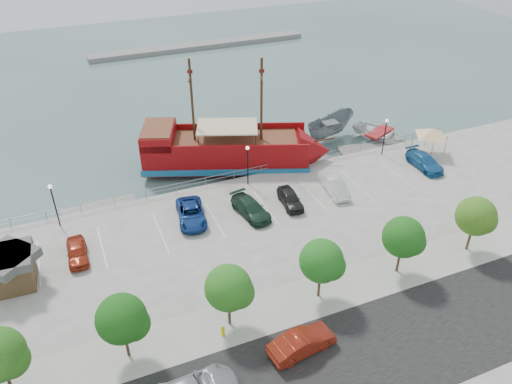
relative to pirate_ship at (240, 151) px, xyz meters
name	(u,v)px	position (x,y,z in m)	size (l,w,h in m)	color
ground	(274,228)	(-1.00, -11.33, -2.15)	(160.00, 160.00, 0.00)	#445F5D
street	(376,352)	(-1.00, -27.33, -1.14)	(100.00, 8.00, 0.04)	black
sidewalk	(330,292)	(-1.00, -21.33, -1.14)	(100.00, 4.00, 0.05)	gray
seawall_railing	(243,173)	(-1.00, -3.53, -0.62)	(50.00, 0.06, 1.00)	gray
far_shore	(200,46)	(9.00, 43.67, -1.75)	(40.00, 3.00, 0.80)	gray
pirate_ship	(240,151)	(0.00, 0.00, 0.00)	(20.65, 12.27, 12.85)	maroon
patrol_boat	(330,129)	(12.53, 2.40, -0.75)	(2.72, 7.24, 2.80)	slate
speedboat	(379,135)	(17.91, -0.18, -1.46)	(4.76, 6.66, 1.38)	silver
dock_west	(100,208)	(-15.33, -2.13, -1.95)	(6.94, 1.98, 0.40)	gray
dock_mid	(303,164)	(6.67, -2.13, -1.96)	(6.76, 1.93, 0.39)	slate
dock_east	(371,149)	(15.57, -2.13, -1.93)	(7.75, 2.22, 0.44)	slate
shed	(10,268)	(-22.76, -11.29, 0.40)	(3.73, 3.73, 2.92)	#513B22
canopy_tent	(432,128)	(19.91, -6.45, 1.85)	(5.11, 5.11, 3.45)	slate
street_sedan	(302,343)	(-5.43, -25.33, -0.39)	(1.62, 4.63, 1.53)	maroon
fire_hydrant	(223,331)	(-9.77, -22.13, -0.73)	(0.27, 0.27, 0.78)	#D5D200
lamp_post_left	(53,198)	(-19.00, -4.83, 1.79)	(0.36, 0.36, 4.28)	black
lamp_post_mid	(248,159)	(-1.00, -4.83, 1.79)	(0.36, 0.36, 4.28)	black
lamp_post_right	(385,131)	(15.00, -4.83, 1.79)	(0.36, 0.36, 4.28)	black
tree_a	(1,356)	(-22.85, -21.40, 2.15)	(3.30, 3.20, 5.00)	#473321
tree_b	(124,320)	(-15.85, -21.40, 2.15)	(3.30, 3.20, 5.00)	#473321
tree_c	(231,289)	(-8.85, -21.40, 2.15)	(3.30, 3.20, 5.00)	#473321
tree_d	(324,262)	(-1.85, -21.40, 2.15)	(3.30, 3.20, 5.00)	#473321
tree_e	(405,238)	(5.15, -21.40, 2.15)	(3.30, 3.20, 5.00)	#473321
tree_f	(478,217)	(12.15, -21.40, 2.15)	(3.30, 3.20, 5.00)	#473321
parked_car_a	(77,252)	(-17.98, -10.04, -0.48)	(1.59, 3.94, 1.34)	#A02D16
parked_car_c	(191,214)	(-7.97, -8.54, -0.44)	(2.37, 5.14, 1.43)	navy
parked_car_d	(251,208)	(-2.71, -9.81, -0.44)	(1.98, 4.87, 1.41)	#1B3727
parked_car_e	(290,199)	(1.31, -9.75, -0.46)	(1.64, 4.06, 1.38)	black
parked_car_f	(335,186)	(6.26, -9.53, -0.44)	(1.52, 4.35, 1.43)	white
parked_car_h	(425,161)	(17.46, -8.91, -0.44)	(2.00, 4.93, 1.43)	#1D5B93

